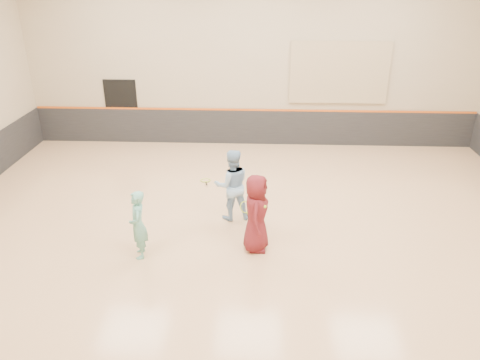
{
  "coord_description": "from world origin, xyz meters",
  "views": [
    {
      "loc": [
        0.25,
        -9.43,
        5.67
      ],
      "look_at": [
        -0.19,
        0.4,
        1.15
      ],
      "focal_mm": 35.0,
      "sensor_mm": 36.0,
      "label": 1
    }
  ],
  "objects_px": {
    "instructor": "(232,185)",
    "young_man": "(256,213)",
    "spare_racket": "(205,179)",
    "girl": "(138,225)"
  },
  "relations": [
    {
      "from": "instructor",
      "to": "spare_racket",
      "type": "bearing_deg",
      "value": -80.35
    },
    {
      "from": "girl",
      "to": "young_man",
      "type": "distance_m",
      "value": 2.49
    },
    {
      "from": "girl",
      "to": "spare_racket",
      "type": "height_order",
      "value": "girl"
    },
    {
      "from": "young_man",
      "to": "spare_racket",
      "type": "xyz_separation_m",
      "value": [
        -1.5,
        3.48,
        -0.83
      ]
    },
    {
      "from": "girl",
      "to": "young_man",
      "type": "xyz_separation_m",
      "value": [
        2.46,
        0.39,
        0.12
      ]
    },
    {
      "from": "instructor",
      "to": "girl",
      "type": "bearing_deg",
      "value": 29.93
    },
    {
      "from": "instructor",
      "to": "young_man",
      "type": "bearing_deg",
      "value": 100.53
    },
    {
      "from": "instructor",
      "to": "young_man",
      "type": "xyz_separation_m",
      "value": [
        0.6,
        -1.36,
        -0.02
      ]
    },
    {
      "from": "spare_racket",
      "to": "instructor",
      "type": "bearing_deg",
      "value": -67.02
    },
    {
      "from": "instructor",
      "to": "spare_racket",
      "type": "xyz_separation_m",
      "value": [
        -0.9,
        2.13,
        -0.84
      ]
    }
  ]
}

